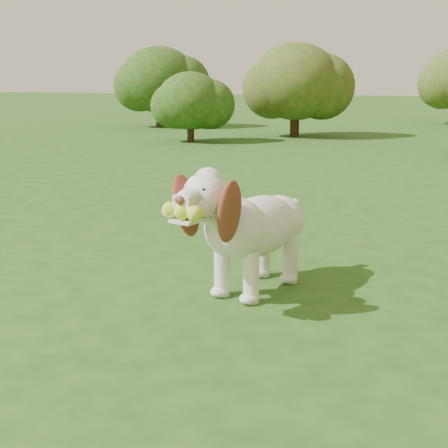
% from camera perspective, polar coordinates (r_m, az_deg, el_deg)
% --- Properties ---
extents(ground, '(80.00, 80.00, 0.00)m').
position_cam_1_polar(ground, '(3.86, 0.35, -5.27)').
color(ground, '#1E4915').
rests_on(ground, ground).
extents(dog, '(0.62, 1.19, 0.78)m').
position_cam_1_polar(dog, '(3.54, 2.27, 0.06)').
color(dog, silver).
rests_on(dog, ground).
extents(shrub_a, '(1.28, 1.28, 1.33)m').
position_cam_1_polar(shrub_a, '(12.13, -3.11, 11.19)').
color(shrub_a, '#382314').
rests_on(shrub_a, ground).
extents(shrub_e, '(1.90, 1.90, 1.97)m').
position_cam_1_polar(shrub_e, '(15.83, -5.96, 12.98)').
color(shrub_e, '#382314').
rests_on(shrub_e, ground).
extents(shrub_b, '(1.85, 1.85, 1.92)m').
position_cam_1_polar(shrub_b, '(13.25, 6.57, 12.79)').
color(shrub_b, '#382314').
rests_on(shrub_b, ground).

